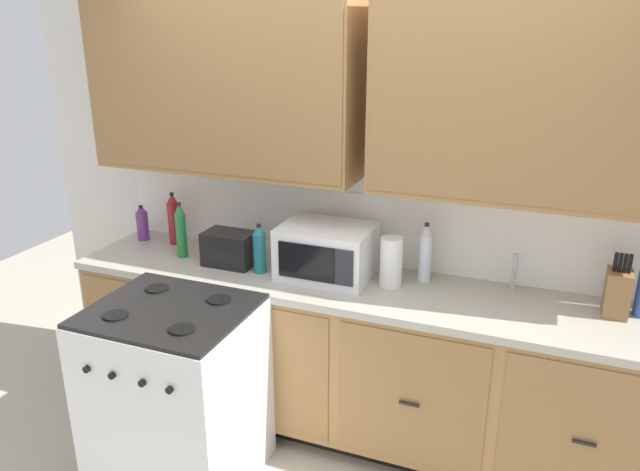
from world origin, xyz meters
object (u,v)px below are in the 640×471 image
at_px(bottle_violet, 142,223).
at_px(bottle_clear, 425,253).
at_px(microwave, 326,251).
at_px(knife_block, 617,292).
at_px(paper_towel_roll, 391,262).
at_px(toaster, 230,248).
at_px(bottle_red, 174,219).
at_px(bottle_teal, 259,249).
at_px(bottle_green, 181,231).
at_px(stove_range, 177,393).

relative_size(bottle_violet, bottle_clear, 0.69).
relative_size(microwave, knife_block, 1.55).
relative_size(paper_towel_roll, bottle_clear, 0.81).
height_order(toaster, knife_block, knife_block).
distance_m(bottle_red, bottle_teal, 0.72).
bearing_deg(bottle_teal, bottle_green, 175.60).
distance_m(bottle_violet, bottle_teal, 0.94).
bearing_deg(paper_towel_roll, bottle_violet, 176.44).
height_order(bottle_red, bottle_violet, bottle_red).
bearing_deg(paper_towel_roll, bottle_clear, 37.84).
distance_m(paper_towel_roll, bottle_green, 1.23).
relative_size(toaster, bottle_red, 0.87).
xyz_separation_m(stove_range, bottle_green, (-0.33, 0.62, 0.62)).
height_order(paper_towel_roll, bottle_red, bottle_red).
xyz_separation_m(knife_block, bottle_red, (-2.46, 0.06, 0.04)).
relative_size(knife_block, bottle_clear, 0.97).
height_order(stove_range, bottle_clear, bottle_clear).
relative_size(bottle_clear, bottle_teal, 1.16).
height_order(toaster, bottle_clear, bottle_clear).
relative_size(stove_range, bottle_violet, 4.31).
distance_m(microwave, bottle_green, 0.88).
relative_size(microwave, bottle_violet, 2.18).
xyz_separation_m(stove_range, knife_block, (1.96, 0.73, 0.57)).
relative_size(microwave, bottle_teal, 1.74).
distance_m(stove_range, toaster, 0.83).
distance_m(bottle_green, bottle_clear, 1.39).
bearing_deg(bottle_teal, microwave, 14.09).
xyz_separation_m(paper_towel_roll, bottle_teal, (-0.70, -0.10, 0.00)).
bearing_deg(stove_range, bottle_clear, 37.22).
xyz_separation_m(knife_block, paper_towel_roll, (-1.06, -0.06, 0.01)).
distance_m(paper_towel_roll, bottle_violet, 1.62).
height_order(microwave, knife_block, knife_block).
xyz_separation_m(paper_towel_roll, bottle_clear, (0.15, 0.12, 0.03)).
relative_size(knife_block, bottle_violet, 1.41).
distance_m(paper_towel_roll, bottle_clear, 0.19).
height_order(bottle_green, bottle_clear, bottle_green).
bearing_deg(knife_block, bottle_teal, -174.96).
bearing_deg(paper_towel_roll, bottle_green, -177.23).
distance_m(knife_block, paper_towel_roll, 1.07).
bearing_deg(knife_block, microwave, -177.27).
distance_m(bottle_violet, bottle_clear, 1.77).
xyz_separation_m(toaster, knife_block, (1.98, 0.12, 0.02)).
bearing_deg(bottle_clear, microwave, -165.78).
relative_size(toaster, bottle_clear, 0.87).
distance_m(toaster, bottle_violet, 0.73).
distance_m(knife_block, bottle_clear, 0.92).
relative_size(microwave, bottle_green, 1.48).
distance_m(toaster, knife_block, 1.98).
relative_size(stove_range, bottle_green, 2.92).
relative_size(bottle_green, bottle_violet, 1.48).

